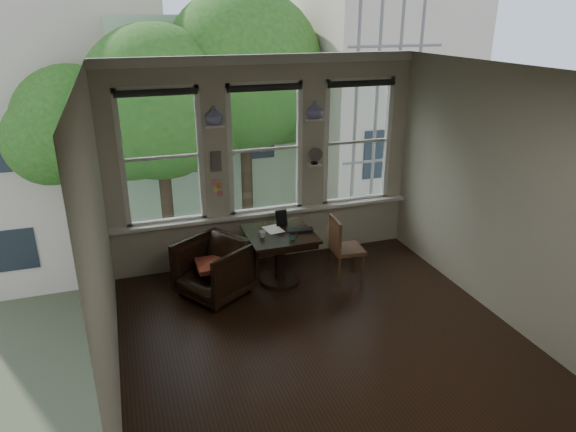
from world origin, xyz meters
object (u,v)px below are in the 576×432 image
object	(u,v)px
table	(280,258)
armchair_left	(214,269)
side_chair_right	(347,249)
laptop	(301,231)
mug	(262,234)

from	to	relation	value
table	armchair_left	bearing A→B (deg)	-176.08
side_chair_right	laptop	world-z (taller)	side_chair_right
armchair_left	side_chair_right	size ratio (longest dim) A/B	0.92
laptop	armchair_left	bearing A→B (deg)	-170.44
armchair_left	laptop	xyz separation A→B (m)	(1.19, -0.02, 0.38)
armchair_left	mug	distance (m)	0.77
armchair_left	mug	world-z (taller)	mug
side_chair_right	laptop	size ratio (longest dim) A/B	2.52
side_chair_right	laptop	bearing A→B (deg)	83.99
table	side_chair_right	world-z (taller)	side_chair_right
table	mug	xyz separation A→B (m)	(-0.26, -0.07, 0.42)
armchair_left	laptop	bearing A→B (deg)	56.11
mug	side_chair_right	bearing A→B (deg)	-5.85
armchair_left	laptop	size ratio (longest dim) A/B	2.32
armchair_left	mug	bearing A→B (deg)	56.33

